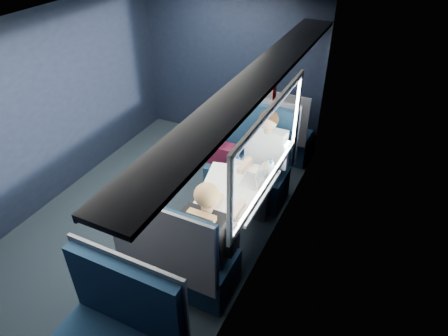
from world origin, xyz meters
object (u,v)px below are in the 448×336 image
at_px(man, 265,158).
at_px(seat_bay_far, 180,259).
at_px(woman, 210,232).
at_px(table, 235,193).
at_px(seat_bay_near, 248,165).
at_px(cup, 276,170).
at_px(bottle_small, 270,169).
at_px(seat_row_front, 274,134).
at_px(laptop, 256,179).

bearing_deg(man, seat_bay_far, -99.03).
xyz_separation_m(man, woman, (0.00, -1.41, 0.01)).
bearing_deg(table, man, 84.48).
xyz_separation_m(table, seat_bay_near, (-0.20, 0.87, -0.24)).
relative_size(man, cup, 15.98).
height_order(bottle_small, cup, bottle_small).
distance_m(table, seat_bay_near, 0.92).
relative_size(man, bottle_small, 5.73).
bearing_deg(man, bottle_small, -61.53).
distance_m(table, bottle_small, 0.47).
xyz_separation_m(seat_row_front, cup, (0.48, -1.36, 0.37)).
bearing_deg(seat_row_front, table, -84.20).
xyz_separation_m(bottle_small, cup, (0.04, 0.10, -0.06)).
distance_m(table, cup, 0.54).
bearing_deg(laptop, seat_row_front, 102.14).
xyz_separation_m(table, cup, (0.30, 0.44, 0.12)).
distance_m(seat_row_front, man, 1.17).
xyz_separation_m(man, bottle_small, (0.19, -0.36, 0.12)).
bearing_deg(seat_bay_near, man, -32.14).
xyz_separation_m(seat_bay_near, man, (0.27, -0.17, 0.29)).
xyz_separation_m(woman, laptop, (0.10, 0.87, 0.07)).
distance_m(seat_bay_far, seat_row_front, 2.67).
distance_m(seat_bay_near, laptop, 0.88).
bearing_deg(man, laptop, -79.29).
bearing_deg(man, woman, -90.00).
bearing_deg(seat_row_front, seat_bay_far, -90.00).
xyz_separation_m(seat_bay_near, laptop, (0.37, -0.70, 0.37)).
xyz_separation_m(seat_bay_near, seat_bay_far, (0.02, -1.74, -0.01)).
xyz_separation_m(seat_row_front, woman, (0.25, -2.50, 0.32)).
distance_m(seat_row_front, cup, 1.49).
relative_size(bottle_small, cup, 2.79).
bearing_deg(woman, seat_bay_near, 99.65).
xyz_separation_m(seat_bay_far, man, (0.25, 1.57, 0.30)).
height_order(seat_bay_near, cup, seat_bay_near).
distance_m(bottle_small, cup, 0.12).
relative_size(seat_row_front, cup, 14.02).
bearing_deg(laptop, woman, -96.58).
height_order(table, man, man).
bearing_deg(laptop, table, -135.36).
bearing_deg(laptop, seat_bay_near, 117.74).
height_order(seat_bay_far, laptop, seat_bay_far).
bearing_deg(table, seat_bay_near, 103.00).
bearing_deg(seat_row_front, seat_bay_near, -91.09).
distance_m(man, bottle_small, 0.43).
bearing_deg(seat_bay_far, table, 78.22).
distance_m(seat_bay_near, seat_row_front, 0.93).
relative_size(woman, cup, 15.98).
height_order(seat_bay_near, seat_bay_far, same).
relative_size(seat_bay_far, bottle_small, 5.46).
relative_size(seat_bay_near, seat_bay_far, 1.00).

